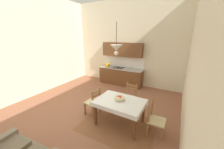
# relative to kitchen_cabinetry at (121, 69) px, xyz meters

# --- Properties ---
(ground_plane) EXTENTS (6.36, 7.10, 0.10)m
(ground_plane) POSITION_rel_kitchen_cabinetry_xyz_m (0.13, -2.98, -0.91)
(ground_plane) COLOR #935B42
(wall_back) EXTENTS (6.36, 0.12, 4.27)m
(wall_back) POSITION_rel_kitchen_cabinetry_xyz_m (0.13, 0.33, 1.28)
(wall_back) COLOR beige
(wall_back) RESTS_ON ground_plane
(wall_left) EXTENTS (0.12, 7.10, 4.27)m
(wall_left) POSITION_rel_kitchen_cabinetry_xyz_m (-2.81, -2.98, 1.28)
(wall_left) COLOR beige
(wall_left) RESTS_ON ground_plane
(wall_right) EXTENTS (0.12, 7.10, 4.27)m
(wall_right) POSITION_rel_kitchen_cabinetry_xyz_m (3.07, -2.98, 1.28)
(wall_right) COLOR beige
(wall_right) RESTS_ON ground_plane
(area_rug) EXTENTS (2.10, 1.60, 0.01)m
(area_rug) POSITION_rel_kitchen_cabinetry_xyz_m (1.37, -3.14, -0.85)
(area_rug) COLOR brown
(area_rug) RESTS_ON ground_plane
(kitchen_cabinetry) EXTENTS (2.36, 0.63, 2.20)m
(kitchen_cabinetry) POSITION_rel_kitchen_cabinetry_xyz_m (0.00, 0.00, 0.00)
(kitchen_cabinetry) COLOR brown
(kitchen_cabinetry) RESTS_ON ground_plane
(dining_table) EXTENTS (1.42, 1.02, 0.75)m
(dining_table) POSITION_rel_kitchen_cabinetry_xyz_m (1.37, -3.04, -0.23)
(dining_table) COLOR brown
(dining_table) RESTS_ON ground_plane
(dining_chair_kitchen_side) EXTENTS (0.45, 0.45, 0.93)m
(dining_chair_kitchen_side) POSITION_rel_kitchen_cabinetry_xyz_m (1.33, -2.11, -0.41)
(dining_chair_kitchen_side) COLOR #D1BC89
(dining_chair_kitchen_side) RESTS_ON ground_plane
(dining_chair_tv_side) EXTENTS (0.45, 0.45, 0.93)m
(dining_chair_tv_side) POSITION_rel_kitchen_cabinetry_xyz_m (0.40, -3.02, -0.41)
(dining_chair_tv_side) COLOR #D1BC89
(dining_chair_tv_side) RESTS_ON ground_plane
(dining_chair_window_side) EXTENTS (0.42, 0.42, 0.93)m
(dining_chair_window_side) POSITION_rel_kitchen_cabinetry_xyz_m (2.38, -3.00, -0.41)
(dining_chair_window_side) COLOR #D1BC89
(dining_chair_window_side) RESTS_ON ground_plane
(fruit_bowl) EXTENTS (0.30, 0.30, 0.12)m
(fruit_bowl) POSITION_rel_kitchen_cabinetry_xyz_m (1.34, -2.99, -0.04)
(fruit_bowl) COLOR beige
(fruit_bowl) RESTS_ON dining_table
(pendant_lamp) EXTENTS (0.32, 0.32, 0.81)m
(pendant_lamp) POSITION_rel_kitchen_cabinetry_xyz_m (1.27, -3.09, 1.39)
(pendant_lamp) COLOR black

